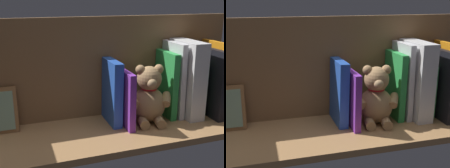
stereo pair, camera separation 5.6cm
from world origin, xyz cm
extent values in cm
cube|color=#A87A4C|center=(0.00, 0.00, -1.10)|extent=(101.62, 31.13, 2.20)
cube|color=olive|center=(0.00, -13.32, 17.87)|extent=(101.62, 1.50, 35.73)
cube|color=orange|center=(-42.25, -3.15, 13.18)|extent=(1.68, 18.02, 26.36)
cube|color=orange|center=(-40.08, -4.65, 8.96)|extent=(1.37, 15.02, 17.91)
cube|color=black|center=(-37.53, -2.12, 12.30)|extent=(2.43, 20.09, 24.60)
cube|color=green|center=(-34.50, -5.40, 9.42)|extent=(2.33, 13.53, 18.85)
cube|color=white|center=(-29.77, -3.47, 13.68)|extent=(5.85, 17.20, 27.36)
cube|color=silver|center=(-25.23, -5.03, 13.42)|extent=(2.34, 14.28, 26.88)
cube|color=green|center=(-22.49, -5.25, 11.79)|extent=(2.52, 13.84, 23.60)
ellipsoid|color=tan|center=(-13.97, -1.72, 6.17)|extent=(13.56, 12.59, 12.33)
sphere|color=tan|center=(-13.97, -1.72, 15.51)|extent=(8.48, 8.48, 8.48)
sphere|color=tan|center=(-17.08, -1.10, 18.69)|extent=(3.28, 3.28, 3.28)
sphere|color=tan|center=(-10.85, -2.35, 18.69)|extent=(3.28, 3.28, 3.28)
sphere|color=tan|center=(-13.25, 1.81, 14.88)|extent=(3.28, 3.28, 3.28)
cylinder|color=tan|center=(-19.40, 0.94, 8.33)|extent=(5.62, 6.68, 4.56)
cylinder|color=tan|center=(-7.92, -1.37, 8.33)|extent=(3.76, 6.42, 4.56)
cylinder|color=tan|center=(-15.65, 3.96, 1.64)|extent=(4.13, 5.18, 3.28)
cylinder|color=tan|center=(-10.21, 2.87, 1.64)|extent=(4.13, 5.18, 3.28)
torus|color=red|center=(-13.97, -1.72, 12.14)|extent=(6.63, 6.63, 0.96)
cube|color=purple|center=(-5.09, -3.27, 9.48)|extent=(2.09, 17.80, 18.95)
cube|color=blue|center=(-1.83, -5.32, 10.94)|extent=(3.52, 13.69, 21.94)
camera|label=1|loc=(29.87, 86.42, 42.45)|focal=48.01mm
camera|label=2|loc=(24.51, 88.09, 42.45)|focal=48.01mm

